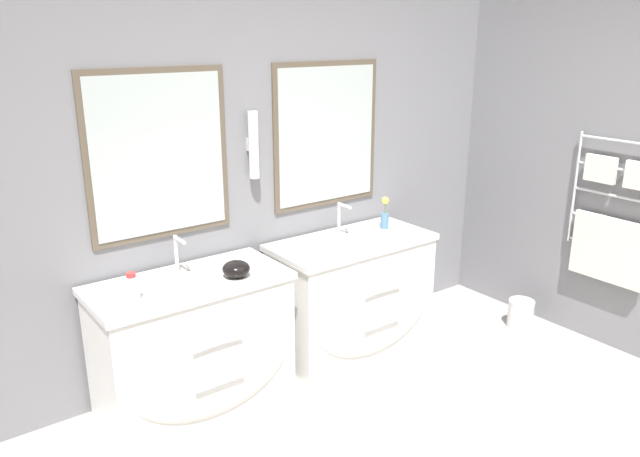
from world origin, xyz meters
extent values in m
cube|color=slate|center=(0.00, 2.04, 1.30)|extent=(5.50, 0.06, 2.60)
cube|color=brown|center=(-0.72, 2.00, 1.47)|extent=(0.85, 0.02, 0.97)
cube|color=#B2BCBA|center=(-0.72, 1.99, 1.47)|extent=(0.78, 0.01, 0.90)
cube|color=brown|center=(0.47, 2.00, 1.47)|extent=(0.85, 0.02, 0.97)
cube|color=#B2BCBA|center=(0.47, 1.99, 1.47)|extent=(0.78, 0.01, 0.90)
cylinder|color=white|center=(-0.13, 1.95, 1.47)|extent=(0.06, 0.06, 0.41)
cube|color=silver|center=(-0.13, 2.00, 1.47)|extent=(0.05, 0.02, 0.08)
cube|color=slate|center=(1.98, 0.90, 1.30)|extent=(0.06, 4.01, 2.60)
cylinder|color=silver|center=(1.91, 1.00, 1.09)|extent=(0.02, 0.02, 0.79)
cylinder|color=silver|center=(1.91, 0.69, 1.45)|extent=(0.02, 0.64, 0.02)
cylinder|color=silver|center=(1.91, 0.69, 1.27)|extent=(0.02, 0.64, 0.02)
cylinder|color=silver|center=(1.91, 0.69, 1.09)|extent=(0.02, 0.64, 0.02)
cylinder|color=silver|center=(1.91, 0.69, 0.90)|extent=(0.02, 0.64, 0.02)
cylinder|color=silver|center=(1.91, 0.69, 0.72)|extent=(0.02, 0.64, 0.02)
cube|color=silver|center=(1.90, 0.69, 0.71)|extent=(0.04, 0.53, 0.45)
cube|color=silver|center=(1.90, 0.83, 1.25)|extent=(0.04, 0.22, 0.18)
cube|color=white|center=(-0.72, 1.71, 0.38)|extent=(1.09, 0.52, 0.76)
ellipsoid|color=white|center=(-0.72, 1.45, 0.38)|extent=(1.00, 0.11, 0.64)
cube|color=white|center=(-0.72, 1.71, 0.78)|extent=(1.12, 0.54, 0.04)
ellipsoid|color=white|center=(-0.72, 1.69, 0.76)|extent=(0.41, 0.36, 0.08)
cylinder|color=silver|center=(-0.72, 1.39, 0.53)|extent=(0.30, 0.01, 0.01)
cylinder|color=silver|center=(-0.72, 1.39, 0.29)|extent=(0.30, 0.01, 0.01)
cube|color=white|center=(0.47, 1.71, 0.38)|extent=(1.09, 0.52, 0.76)
ellipsoid|color=white|center=(0.47, 1.45, 0.38)|extent=(1.00, 0.11, 0.64)
cube|color=white|center=(0.47, 1.71, 0.78)|extent=(1.12, 0.54, 0.04)
ellipsoid|color=white|center=(0.47, 1.69, 0.76)|extent=(0.41, 0.36, 0.08)
cylinder|color=silver|center=(0.47, 1.39, 0.53)|extent=(0.30, 0.01, 0.01)
cylinder|color=silver|center=(0.47, 1.39, 0.29)|extent=(0.30, 0.01, 0.01)
cylinder|color=silver|center=(-0.72, 1.85, 0.91)|extent=(0.02, 0.02, 0.23)
cylinder|color=silver|center=(-0.72, 1.79, 1.02)|extent=(0.02, 0.12, 0.02)
cylinder|color=silver|center=(-0.79, 1.85, 0.82)|extent=(0.03, 0.03, 0.04)
cylinder|color=silver|center=(-0.65, 1.85, 0.82)|extent=(0.03, 0.03, 0.04)
cylinder|color=silver|center=(0.47, 1.85, 0.91)|extent=(0.02, 0.02, 0.23)
cylinder|color=silver|center=(0.47, 1.79, 1.02)|extent=(0.02, 0.12, 0.02)
cylinder|color=silver|center=(0.40, 1.85, 0.82)|extent=(0.03, 0.03, 0.04)
cylinder|color=silver|center=(0.54, 1.85, 0.82)|extent=(0.03, 0.03, 0.04)
cylinder|color=silver|center=(-1.08, 1.62, 0.87)|extent=(0.07, 0.07, 0.13)
cylinder|color=red|center=(-1.08, 1.62, 0.95)|extent=(0.05, 0.05, 0.02)
ellipsoid|color=black|center=(-0.48, 1.59, 0.85)|extent=(0.16, 0.16, 0.10)
cylinder|color=teal|center=(0.81, 1.76, 0.85)|extent=(0.06, 0.06, 0.11)
cylinder|color=#477238|center=(0.81, 1.76, 0.96)|extent=(0.01, 0.01, 0.10)
sphere|color=#E5BF47|center=(0.81, 1.76, 1.01)|extent=(0.05, 0.05, 0.05)
cube|color=white|center=(0.29, 1.58, 0.81)|extent=(0.11, 0.08, 0.02)
ellipsoid|color=#F2E5CC|center=(0.29, 1.58, 0.83)|extent=(0.07, 0.05, 0.02)
cylinder|color=silver|center=(1.69, 1.18, 0.11)|extent=(0.19, 0.19, 0.21)
torus|color=silver|center=(1.69, 1.18, 0.21)|extent=(0.19, 0.19, 0.01)
camera|label=1|loc=(-2.07, -1.35, 2.15)|focal=35.00mm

